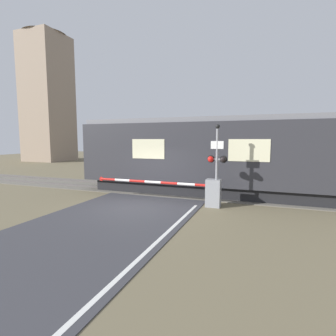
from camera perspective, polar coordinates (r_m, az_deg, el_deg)
name	(u,v)px	position (r m, az deg, el deg)	size (l,w,h in m)	color
ground_plane	(137,207)	(11.20, -6.84, -8.33)	(80.00, 80.00, 0.00)	#6B6047
track_bed	(167,190)	(14.39, -0.21, -4.90)	(36.00, 3.20, 0.13)	#666056
train	(250,157)	(13.23, 17.50, 2.36)	(17.38, 2.79, 3.86)	black
crossing_barrier	(202,191)	(11.20, 7.33, -4.97)	(5.90, 0.44, 1.16)	gray
signal_post	(217,161)	(10.87, 10.61, 1.59)	(0.81, 0.26, 3.42)	gray
distant_building	(48,95)	(38.19, -24.74, 14.14)	(5.38, 5.38, 16.64)	gray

